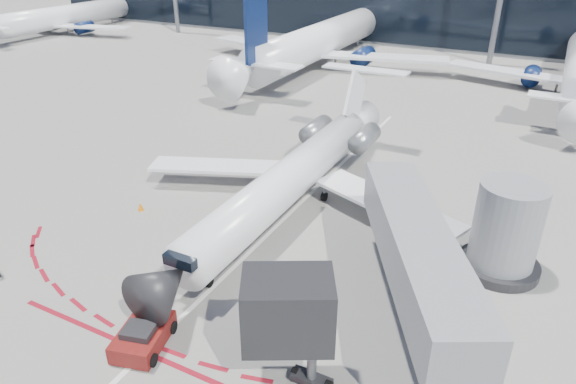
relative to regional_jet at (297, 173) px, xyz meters
The scene contains 9 objects.
ground 3.56m from the regional_jet, 86.19° to the right, with size 260.00×260.00×0.00m, color slate.
apron_centerline 2.33m from the regional_jet, 76.90° to the right, with size 0.25×40.00×0.01m, color silver.
apron_stop_bar 14.47m from the regional_jet, 89.25° to the right, with size 14.00×0.25×0.01m, color maroon.
jet_bridge 11.58m from the regional_jet, 30.23° to the right, with size 10.03×15.20×4.90m.
regional_jet is the anchor object (origin of this frame).
pushback_tug 14.09m from the regional_jet, 90.44° to the right, with size 2.47×4.54×1.16m.
safety_cone_left 9.85m from the regional_jet, 147.80° to the right, with size 0.37×0.37×0.52m, color orange.
bg_airliner_0 71.49m from the regional_jet, 149.58° to the left, with size 31.22×33.05×10.10m, color white, non-canonical shape.
bg_airliner_1 38.07m from the regional_jet, 111.72° to the left, with size 37.51×39.72×12.14m, color white, non-canonical shape.
Camera 1 is at (12.43, -22.77, 15.46)m, focal length 32.00 mm.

